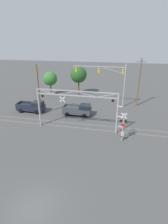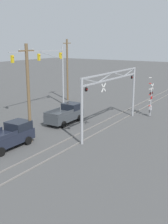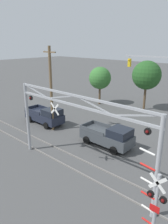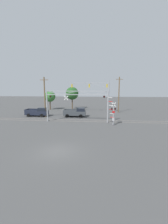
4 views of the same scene
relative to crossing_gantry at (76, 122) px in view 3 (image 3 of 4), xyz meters
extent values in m
cube|color=gray|center=(0.01, 0.28, -4.03)|extent=(80.00, 0.08, 0.10)
cube|color=gray|center=(0.01, 1.72, -4.03)|extent=(80.00, 0.08, 0.10)
cylinder|color=#9EA0A5|center=(-5.78, 0.00, -1.11)|extent=(0.25, 0.25, 5.93)
cylinder|color=#9EA0A5|center=(5.81, 0.00, -1.11)|extent=(0.25, 0.25, 5.93)
cube|color=#9EA0A5|center=(0.01, 0.00, 1.13)|extent=(11.84, 0.14, 0.14)
cube|color=#9EA0A5|center=(0.01, 0.00, 1.78)|extent=(11.84, 0.14, 0.14)
cube|color=#9EA0A5|center=(-4.33, 0.00, 1.45)|extent=(2.92, 0.08, 0.73)
cube|color=#9EA0A5|center=(-1.43, 0.00, 1.45)|extent=(2.92, 0.08, 0.73)
cube|color=#9EA0A5|center=(1.46, 0.00, 1.45)|extent=(2.92, 0.08, 0.73)
cube|color=#9EA0A5|center=(4.36, 0.00, 1.45)|extent=(2.92, 0.08, 0.73)
cylinder|color=black|center=(-5.06, 0.00, 0.77)|extent=(0.38, 0.10, 0.38)
sphere|color=#590C0C|center=(-5.06, -0.07, 0.77)|extent=(0.18, 0.18, 0.18)
cylinder|color=#9EA0A5|center=(-5.06, 0.00, 1.01)|extent=(0.04, 0.04, 0.10)
cylinder|color=black|center=(5.08, 0.00, 0.77)|extent=(0.38, 0.10, 0.38)
sphere|color=#590C0C|center=(5.08, -0.07, 0.77)|extent=(0.18, 0.18, 0.18)
cylinder|color=#9EA0A5|center=(5.08, 0.00, 1.01)|extent=(0.04, 0.04, 0.10)
cube|color=white|center=(-2.01, -0.10, 0.51)|extent=(0.88, 0.03, 0.88)
cube|color=white|center=(-2.01, -0.10, 0.51)|extent=(0.88, 0.03, 0.88)
cylinder|color=black|center=(-2.01, -0.12, 0.51)|extent=(0.04, 0.04, 0.02)
cylinder|color=#9EA0A5|center=(6.67, -1.92, -2.08)|extent=(0.16, 0.16, 4.00)
cube|color=white|center=(6.67, -2.03, -0.43)|extent=(0.78, 0.03, 0.78)
cube|color=white|center=(6.67, -2.03, -0.43)|extent=(0.78, 0.03, 0.78)
cylinder|color=black|center=(6.67, -2.06, -0.43)|extent=(0.04, 0.04, 0.02)
cylinder|color=black|center=(6.39, -1.92, -1.18)|extent=(0.32, 0.09, 0.32)
sphere|color=#590C0C|center=(6.39, -1.98, -1.18)|extent=(0.16, 0.16, 0.16)
cylinder|color=black|center=(6.95, -1.92, -1.18)|extent=(0.32, 0.09, 0.32)
sphere|color=#590C0C|center=(6.95, -1.98, -1.18)|extent=(0.16, 0.16, 0.16)
cube|color=#9EA0A5|center=(6.67, -1.92, -1.18)|extent=(0.64, 0.06, 0.06)
cube|color=red|center=(6.67, -2.02, -1.73)|extent=(0.44, 0.02, 0.32)
cylinder|color=red|center=(6.44, -1.92, -2.69)|extent=(0.70, 0.09, 0.17)
cylinder|color=white|center=(6.36, -1.92, -2.00)|extent=(0.70, 0.09, 0.17)
cylinder|color=red|center=(6.28, -1.92, -1.32)|extent=(0.70, 0.09, 0.17)
cylinder|color=white|center=(6.20, -1.92, -0.63)|extent=(0.70, 0.09, 0.17)
cylinder|color=red|center=(6.12, -1.92, 0.05)|extent=(0.70, 0.09, 0.17)
cylinder|color=white|center=(6.04, -1.92, 0.74)|extent=(0.70, 0.09, 0.17)
cylinder|color=#9EA0A5|center=(-2.90, 11.19, 3.50)|extent=(0.04, 0.04, 0.30)
cube|color=gold|center=(-2.90, 11.19, 2.92)|extent=(0.30, 0.26, 0.86)
sphere|color=yellow|center=(-2.90, 11.02, 3.22)|extent=(0.18, 0.18, 0.18)
cube|color=#3D4247|center=(-1.27, 5.23, -3.24)|extent=(4.93, 1.98, 0.94)
cube|color=black|center=(0.16, 5.23, -2.41)|extent=(1.76, 1.82, 0.72)
cube|color=#3D4247|center=(-2.25, 4.28, -2.61)|extent=(2.76, 0.08, 0.32)
cube|color=#3D4247|center=(-2.25, 6.17, -2.61)|extent=(2.76, 0.08, 0.32)
cube|color=#3D4247|center=(-3.68, 5.23, -2.61)|extent=(0.10, 1.90, 0.32)
cylinder|color=black|center=(0.26, 4.23, -3.71)|extent=(0.75, 0.24, 0.75)
cylinder|color=black|center=(0.26, 6.23, -3.71)|extent=(0.75, 0.24, 0.75)
cylinder|color=black|center=(-2.79, 4.23, -3.71)|extent=(0.75, 0.24, 0.75)
cylinder|color=black|center=(-2.79, 6.23, -3.71)|extent=(0.75, 0.24, 0.75)
cube|color=#1E2333|center=(-10.06, 4.95, -3.24)|extent=(5.03, 1.98, 0.94)
cube|color=black|center=(-8.59, 4.95, -2.41)|extent=(1.80, 1.82, 0.72)
cube|color=#1E2333|center=(-11.06, 4.00, -2.61)|extent=(2.83, 0.08, 0.32)
cube|color=#1E2333|center=(-11.06, 5.90, -2.61)|extent=(2.83, 0.08, 0.32)
cube|color=#1E2333|center=(-12.53, 4.95, -2.61)|extent=(0.10, 1.90, 0.32)
cylinder|color=black|center=(-8.50, 3.95, -3.71)|extent=(0.75, 0.24, 0.75)
cylinder|color=black|center=(-8.50, 5.95, -3.71)|extent=(0.75, 0.24, 0.75)
cylinder|color=black|center=(-11.62, 3.95, -3.71)|extent=(0.75, 0.24, 0.75)
cylinder|color=black|center=(-11.62, 5.95, -3.71)|extent=(0.75, 0.24, 0.75)
cylinder|color=brown|center=(-7.78, 4.30, 0.31)|extent=(0.28, 0.28, 8.78)
cube|color=brown|center=(-7.78, 4.30, 4.10)|extent=(1.80, 0.12, 0.12)
cylinder|color=silver|center=(-8.60, 4.30, 4.20)|extent=(0.08, 0.08, 0.12)
cylinder|color=silver|center=(-6.96, 4.30, 4.20)|extent=(0.08, 0.08, 0.12)
cylinder|color=brown|center=(-10.48, 15.79, -2.66)|extent=(0.32, 0.32, 2.85)
sphere|color=#387533|center=(-10.48, 15.79, -0.09)|extent=(3.28, 3.28, 3.28)
cylinder|color=brown|center=(-4.07, 17.77, -2.35)|extent=(0.32, 0.32, 3.47)
sphere|color=#265623|center=(-4.07, 17.77, 0.75)|extent=(3.89, 3.89, 3.89)
camera|label=1|loc=(6.02, -22.50, 8.28)|focal=28.00mm
camera|label=2|loc=(-25.76, -12.86, 4.89)|focal=45.00mm
camera|label=3|loc=(9.56, -9.67, 5.10)|focal=35.00mm
camera|label=4|loc=(4.16, -27.76, 2.33)|focal=24.00mm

